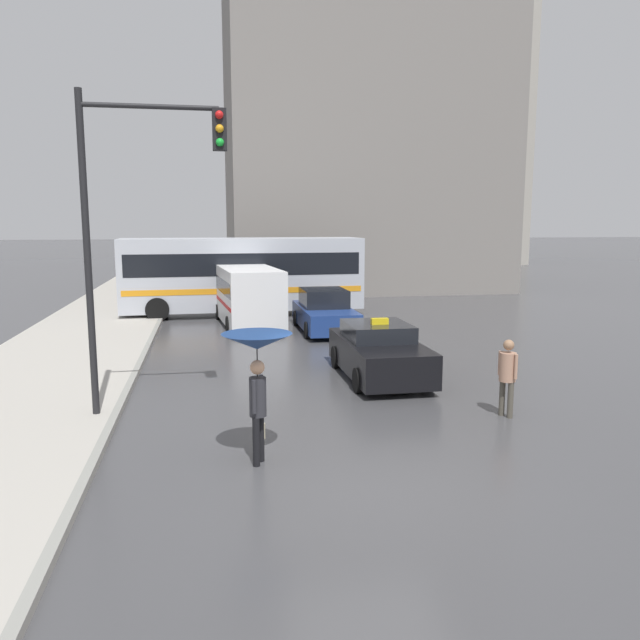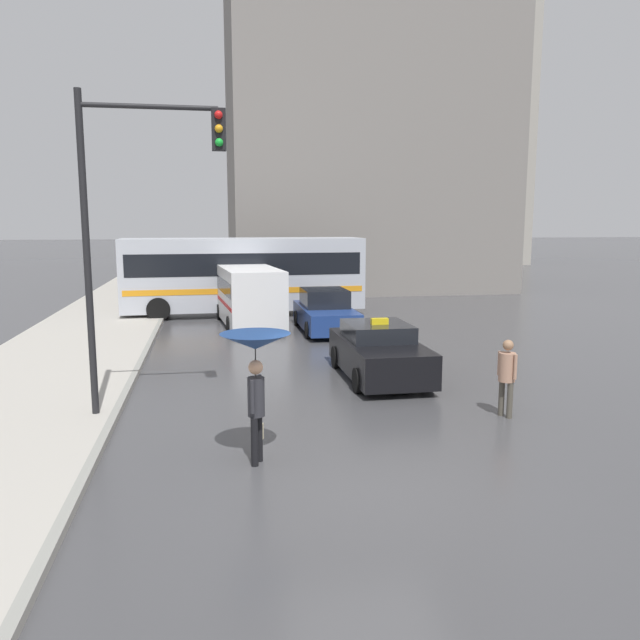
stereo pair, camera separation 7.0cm
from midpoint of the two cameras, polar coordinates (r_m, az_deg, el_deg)
ground_plane at (r=9.78m, az=4.70°, el=-15.13°), size 300.00×300.00×0.00m
taxi at (r=16.18m, az=5.52°, el=-2.96°), size 1.91×4.24×1.56m
sedan_red at (r=23.05m, az=0.56°, el=0.70°), size 1.91×4.51×1.54m
ambulance_van at (r=24.53m, az=-6.50°, el=2.48°), size 2.52×5.84×2.27m
city_bus at (r=27.39m, az=-6.92°, el=4.35°), size 10.38×2.94×3.32m
pedestrian_with_umbrella at (r=10.19m, az=-5.73°, el=-3.27°), size 1.15×1.15×2.21m
pedestrian_man at (r=13.37m, az=16.86°, el=-4.53°), size 0.44×0.48×1.62m
traffic_light at (r=12.94m, az=-16.20°, el=10.47°), size 2.83×0.38×6.49m
building_tower_near at (r=41.39m, az=3.79°, el=25.04°), size 15.91×12.42×31.01m
building_tower_far at (r=66.31m, az=11.00°, el=21.03°), size 14.79×11.49×36.21m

